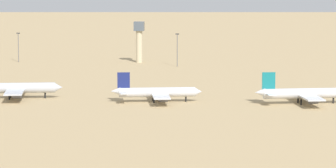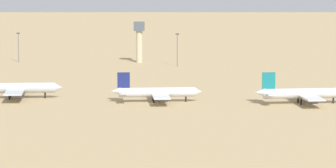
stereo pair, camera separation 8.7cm
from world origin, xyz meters
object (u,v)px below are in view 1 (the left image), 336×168
parked_jet_red_2 (13,88)px  parked_jet_teal_4 (302,93)px  light_pole_east (177,48)px  light_pole_west (18,45)px  control_tower (139,38)px  parked_jet_navy_3 (156,92)px

parked_jet_red_2 → parked_jet_teal_4: (106.51, -6.25, -0.19)m
light_pole_east → light_pole_west: bearing=169.0°
control_tower → light_pole_west: control_tower is taller
control_tower → parked_jet_navy_3: bearing=-81.9°
parked_jet_red_2 → parked_jet_teal_4: size_ratio=1.05×
parked_jet_navy_3 → control_tower: (-19.70, 137.61, 9.09)m
parked_jet_red_2 → parked_jet_teal_4: bearing=-11.7°
parked_jet_navy_3 → light_pole_east: 119.61m
parked_jet_red_2 → control_tower: bearing=67.1°
parked_jet_teal_4 → light_pole_east: 131.05m
parked_jet_navy_3 → control_tower: 139.31m
parked_jet_red_2 → light_pole_east: (54.91, 114.08, 5.44)m
light_pole_east → parked_jet_navy_3: bearing=-90.4°
parked_jet_red_2 → control_tower: control_tower is taller
control_tower → light_pole_east: size_ratio=1.28×
parked_jet_navy_3 → light_pole_west: light_pole_west is taller
parked_jet_red_2 → light_pole_east: bearing=55.9°
light_pole_west → parked_jet_red_2: bearing=-77.8°
parked_jet_teal_4 → light_pole_west: size_ratio=2.29×
parked_jet_navy_3 → light_pole_west: size_ratio=2.18×
parked_jet_teal_4 → parked_jet_navy_3: bearing=168.9°
parked_jet_navy_3 → parked_jet_teal_4: 52.54m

